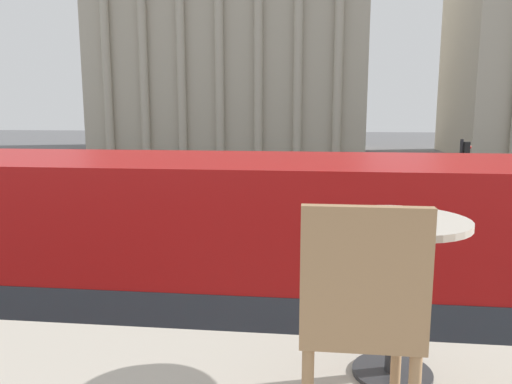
# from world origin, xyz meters

# --- Properties ---
(double_decker_bus) EXTENTS (11.39, 2.64, 4.26)m
(double_decker_bus) POSITION_xyz_m (-0.92, 4.09, 2.37)
(double_decker_bus) COLOR black
(double_decker_bus) RESTS_ON ground_plane
(cafe_dining_table) EXTENTS (0.60, 0.60, 0.73)m
(cafe_dining_table) POSITION_xyz_m (1.45, -0.35, 4.28)
(cafe_dining_table) COLOR #2D2D30
(cafe_dining_table) RESTS_ON cafe_floor_slab
(cafe_chair_0) EXTENTS (0.40, 0.40, 0.91)m
(cafe_chair_0) POSITION_xyz_m (1.24, -0.90, 4.26)
(cafe_chair_0) COLOR #A87F56
(cafe_chair_0) RESTS_ON cafe_floor_slab
(plaza_building_left) EXTENTS (30.90, 14.44, 25.21)m
(plaza_building_left) POSITION_xyz_m (-8.70, 56.51, 12.59)
(plaza_building_left) COLOR #B2A893
(plaza_building_left) RESTS_ON ground_plane
(traffic_light_near) EXTENTS (0.42, 0.24, 3.52)m
(traffic_light_near) POSITION_xyz_m (3.71, 11.84, 2.31)
(traffic_light_near) COLOR black
(traffic_light_near) RESTS_ON ground_plane
(traffic_light_mid) EXTENTS (0.42, 0.24, 3.76)m
(traffic_light_mid) POSITION_xyz_m (6.72, 17.05, 2.46)
(traffic_light_mid) COLOR black
(traffic_light_mid) RESTS_ON ground_plane
(car_black) EXTENTS (4.20, 1.93, 1.35)m
(car_black) POSITION_xyz_m (6.73, 24.12, 0.70)
(car_black) COLOR black
(car_black) RESTS_ON ground_plane
(pedestrian_white) EXTENTS (0.32, 0.32, 1.73)m
(pedestrian_white) POSITION_xyz_m (-3.12, 24.67, 1.00)
(pedestrian_white) COLOR #282B33
(pedestrian_white) RESTS_ON ground_plane
(pedestrian_blue) EXTENTS (0.32, 0.32, 1.72)m
(pedestrian_blue) POSITION_xyz_m (-5.41, 33.63, 0.99)
(pedestrian_blue) COLOR #282B33
(pedestrian_blue) RESTS_ON ground_plane
(pedestrian_black) EXTENTS (0.32, 0.32, 1.75)m
(pedestrian_black) POSITION_xyz_m (3.47, 18.16, 1.01)
(pedestrian_black) COLOR #282B33
(pedestrian_black) RESTS_ON ground_plane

